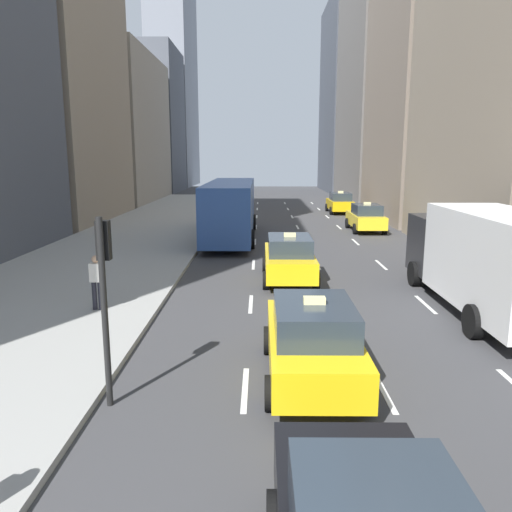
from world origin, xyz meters
name	(u,v)px	position (x,y,z in m)	size (l,w,h in m)	color
sidewalk_left	(138,238)	(-7.00, 27.00, 0.07)	(8.00, 66.00, 0.15)	#9E9E99
lane_markings	(310,252)	(2.60, 23.00, 0.01)	(5.72, 56.00, 0.01)	white
building_row_left	(101,61)	(-14.00, 44.96, 13.01)	(6.00, 89.28, 32.27)	slate
building_row_right	(412,42)	(12.00, 40.53, 13.55)	(6.00, 76.67, 33.76)	slate
taxi_lead	(340,203)	(6.80, 40.73, 0.88)	(2.02, 4.40, 1.87)	yellow
taxi_second	(366,217)	(6.80, 30.18, 0.88)	(2.02, 4.40, 1.87)	yellow
taxi_third	(312,340)	(1.20, 8.48, 0.88)	(2.02, 4.40, 1.87)	yellow
taxi_fourth	(289,258)	(1.20, 17.15, 0.88)	(2.02, 4.40, 1.87)	yellow
city_bus	(231,208)	(-1.61, 27.18, 1.79)	(2.80, 11.61, 3.25)	#2D519E
box_truck	(486,257)	(6.80, 13.16, 1.71)	(2.58, 8.40, 3.15)	#262628
pedestrian_far_walking	(97,280)	(-4.76, 12.91, 1.07)	(0.36, 0.22, 1.65)	#23232D
traffic_light_pole	(104,281)	(-2.75, 7.42, 2.41)	(0.24, 0.42, 3.60)	black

